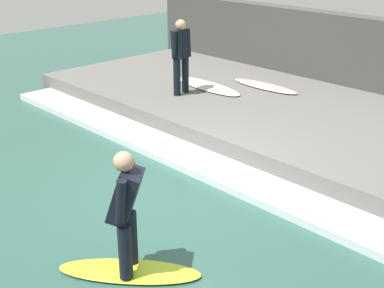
# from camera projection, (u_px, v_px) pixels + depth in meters

# --- Properties ---
(ground_plane) EXTENTS (28.00, 28.00, 0.00)m
(ground_plane) POSITION_uv_depth(u_px,v_px,m) (175.00, 192.00, 8.16)
(ground_plane) COLOR #2D564C
(concrete_ledge) EXTENTS (4.40, 12.69, 0.41)m
(concrete_ledge) POSITION_uv_depth(u_px,v_px,m) (310.00, 125.00, 10.36)
(concrete_ledge) COLOR #66635E
(concrete_ledge) RESTS_ON ground_plane
(back_wall) EXTENTS (0.50, 13.32, 1.96)m
(back_wall) POSITION_uv_depth(u_px,v_px,m) (378.00, 64.00, 11.64)
(back_wall) COLOR #474442
(back_wall) RESTS_ON ground_plane
(wave_foam_crest) EXTENTS (0.79, 12.05, 0.12)m
(wave_foam_crest) POSITION_uv_depth(u_px,v_px,m) (218.00, 170.00, 8.75)
(wave_foam_crest) COLOR silver
(wave_foam_crest) RESTS_ON ground_plane
(surfboard_riding) EXTENTS (1.47, 1.60, 0.06)m
(surfboard_riding) POSITION_uv_depth(u_px,v_px,m) (129.00, 271.00, 6.25)
(surfboard_riding) COLOR #BFE02D
(surfboard_riding) RESTS_ON ground_plane
(surfer_riding) EXTENTS (0.56, 0.56, 1.49)m
(surfer_riding) POSITION_uv_depth(u_px,v_px,m) (126.00, 207.00, 5.93)
(surfer_riding) COLOR black
(surfer_riding) RESTS_ON surfboard_riding
(surfer_waiting_near) EXTENTS (0.54, 0.32, 1.59)m
(surfer_waiting_near) POSITION_uv_depth(u_px,v_px,m) (181.00, 53.00, 11.25)
(surfer_waiting_near) COLOR black
(surfer_waiting_near) RESTS_ON concrete_ledge
(surfboard_waiting_near) EXTENTS (0.73, 2.06, 0.06)m
(surfboard_waiting_near) POSITION_uv_depth(u_px,v_px,m) (207.00, 86.00, 12.04)
(surfboard_waiting_near) COLOR white
(surfboard_waiting_near) RESTS_ON concrete_ledge
(surfboard_spare) EXTENTS (0.50, 1.74, 0.06)m
(surfboard_spare) POSITION_uv_depth(u_px,v_px,m) (265.00, 86.00, 12.03)
(surfboard_spare) COLOR beige
(surfboard_spare) RESTS_ON concrete_ledge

